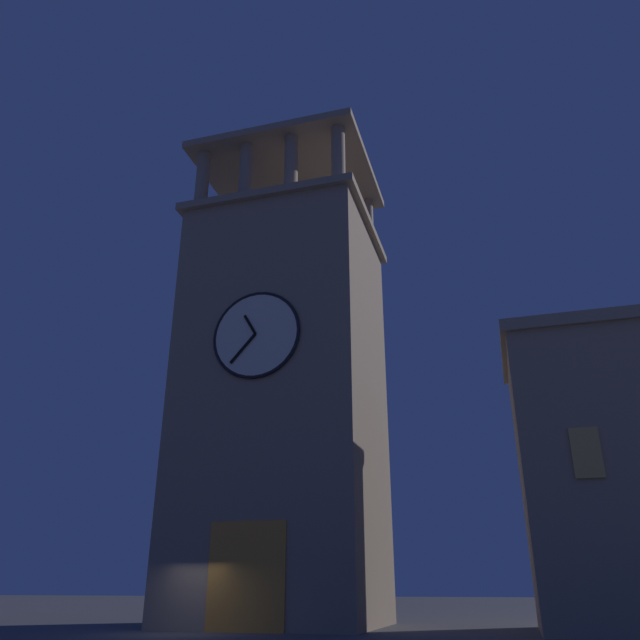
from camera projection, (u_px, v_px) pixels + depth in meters
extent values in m
plane|color=#4C4C51|center=(175.00, 635.00, 22.62)|extent=(200.00, 200.00, 0.00)
cube|color=gray|center=(285.00, 409.00, 30.81)|extent=(8.67, 8.09, 19.27)
cube|color=gray|center=(289.00, 235.00, 34.67)|extent=(9.27, 8.69, 0.40)
cylinder|color=gray|center=(338.00, 156.00, 31.42)|extent=(0.70, 0.70, 3.49)
cylinder|color=gray|center=(291.00, 165.00, 32.06)|extent=(0.70, 0.70, 3.49)
cylinder|color=gray|center=(246.00, 173.00, 32.71)|extent=(0.70, 0.70, 3.49)
cylinder|color=gray|center=(202.00, 181.00, 33.35)|extent=(0.70, 0.70, 3.49)
cylinder|color=gray|center=(368.00, 226.00, 37.50)|extent=(0.70, 0.70, 3.49)
cylinder|color=gray|center=(328.00, 232.00, 38.15)|extent=(0.70, 0.70, 3.49)
cylinder|color=gray|center=(289.00, 238.00, 38.79)|extent=(0.70, 0.70, 3.49)
cylinder|color=gray|center=(251.00, 244.00, 39.44)|extent=(0.70, 0.70, 3.49)
cube|color=gray|center=(290.00, 177.00, 36.19)|extent=(9.27, 8.69, 0.40)
cylinder|color=black|center=(291.00, 151.00, 36.89)|extent=(0.12, 0.12, 3.16)
cylinder|color=silver|center=(256.00, 335.00, 28.11)|extent=(4.01, 0.12, 4.01)
torus|color=black|center=(256.00, 334.00, 28.09)|extent=(4.17, 0.16, 4.17)
cube|color=black|center=(250.00, 325.00, 28.28)|extent=(0.66, 0.06, 1.01)
cube|color=black|center=(243.00, 348.00, 27.91)|extent=(1.22, 0.06, 1.35)
cube|color=orange|center=(247.00, 575.00, 24.29)|extent=(3.20, 0.24, 4.00)
cube|color=#E0B259|center=(586.00, 452.00, 22.36)|extent=(1.00, 0.12, 1.80)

